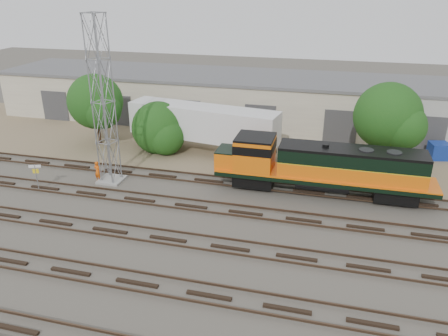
% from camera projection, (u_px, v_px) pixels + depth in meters
% --- Properties ---
extents(ground, '(140.00, 140.00, 0.00)m').
position_uv_depth(ground, '(184.00, 217.00, 29.96)').
color(ground, '#47423A').
rests_on(ground, ground).
extents(dirt_strip, '(80.00, 16.00, 0.02)m').
position_uv_depth(dirt_strip, '(234.00, 145.00, 43.31)').
color(dirt_strip, '#726047').
rests_on(dirt_strip, ground).
extents(tracks, '(80.00, 20.40, 0.28)m').
position_uv_depth(tracks, '(168.00, 239.00, 27.26)').
color(tracks, black).
rests_on(tracks, ground).
extents(warehouse, '(58.40, 10.40, 5.30)m').
position_uv_depth(warehouse, '(251.00, 99.00, 49.36)').
color(warehouse, beige).
rests_on(warehouse, ground).
extents(locomotive, '(16.20, 2.84, 3.89)m').
position_uv_depth(locomotive, '(320.00, 166.00, 32.41)').
color(locomotive, black).
rests_on(locomotive, tracks).
extents(signal_tower, '(1.91, 1.91, 12.92)m').
position_uv_depth(signal_tower, '(103.00, 105.00, 32.94)').
color(signal_tower, gray).
rests_on(signal_tower, ground).
extents(sign_post, '(0.85, 0.36, 2.19)m').
position_uv_depth(sign_post, '(36.00, 172.00, 33.14)').
color(sign_post, gray).
rests_on(sign_post, ground).
extents(worker, '(0.69, 0.51, 1.72)m').
position_uv_depth(worker, '(98.00, 171.00, 35.04)').
color(worker, '#E5560C').
rests_on(worker, ground).
extents(semi_trailer, '(14.59, 5.10, 4.41)m').
position_uv_depth(semi_trailer, '(206.00, 124.00, 40.26)').
color(semi_trailer, silver).
rests_on(semi_trailer, ground).
extents(dumpster_blue, '(1.89, 1.81, 1.50)m').
position_uv_depth(dumpster_blue, '(439.00, 151.00, 39.59)').
color(dumpster_blue, navy).
rests_on(dumpster_blue, ground).
extents(tree_west, '(5.56, 5.29, 6.92)m').
position_uv_depth(tree_west, '(97.00, 104.00, 41.82)').
color(tree_west, '#382619').
rests_on(tree_west, ground).
extents(tree_mid, '(5.26, 5.01, 5.01)m').
position_uv_depth(tree_mid, '(160.00, 130.00, 40.92)').
color(tree_mid, '#382619').
rests_on(tree_mid, ground).
extents(tree_east, '(5.82, 5.54, 7.48)m').
position_uv_depth(tree_east, '(391.00, 119.00, 35.72)').
color(tree_east, '#382619').
rests_on(tree_east, ground).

